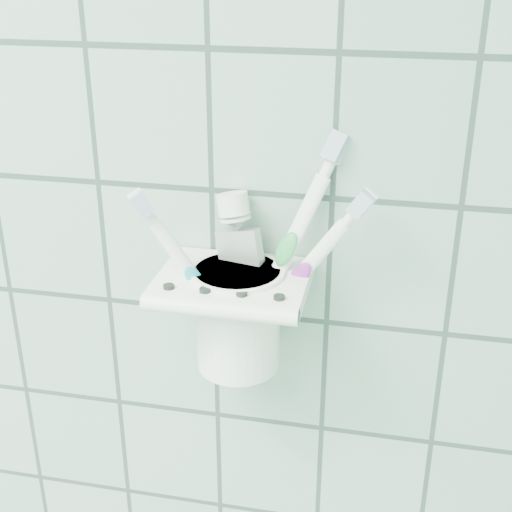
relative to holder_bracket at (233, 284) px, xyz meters
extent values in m
cube|color=white|center=(0.00, 0.04, -0.01)|extent=(0.05, 0.02, 0.03)
cube|color=white|center=(0.00, 0.00, 0.00)|extent=(0.12, 0.09, 0.01)
cylinder|color=white|center=(0.00, -0.05, 0.00)|extent=(0.12, 0.01, 0.01)
cylinder|color=black|center=(-0.04, -0.03, 0.01)|extent=(0.01, 0.01, 0.00)
cylinder|color=black|center=(-0.01, -0.03, 0.01)|extent=(0.01, 0.01, 0.00)
cylinder|color=black|center=(0.01, -0.03, 0.01)|extent=(0.01, 0.01, 0.00)
cylinder|color=black|center=(0.04, -0.03, 0.01)|extent=(0.01, 0.01, 0.00)
cylinder|color=white|center=(0.00, 0.00, -0.03)|extent=(0.07, 0.07, 0.09)
cylinder|color=white|center=(0.00, 0.00, 0.01)|extent=(0.08, 0.08, 0.01)
cylinder|color=black|center=(0.00, 0.00, 0.01)|extent=(0.06, 0.06, 0.00)
cylinder|color=white|center=(0.01, 0.00, 0.00)|extent=(0.09, 0.04, 0.13)
cylinder|color=white|center=(0.01, 0.00, 0.08)|extent=(0.02, 0.01, 0.02)
cube|color=silver|center=(0.01, 0.00, 0.10)|extent=(0.02, 0.02, 0.02)
cube|color=white|center=(0.01, 0.00, 0.10)|extent=(0.02, 0.01, 0.02)
ellipsoid|color=teal|center=(0.01, 0.00, 0.02)|extent=(0.02, 0.01, 0.03)
cylinder|color=white|center=(0.00, -0.01, 0.02)|extent=(0.08, 0.07, 0.17)
cylinder|color=white|center=(0.00, -0.01, 0.12)|extent=(0.02, 0.02, 0.03)
cube|color=silver|center=(0.00, -0.02, 0.13)|extent=(0.02, 0.02, 0.03)
cube|color=white|center=(0.00, -0.01, 0.13)|extent=(0.02, 0.02, 0.03)
ellipsoid|color=green|center=(0.00, -0.02, 0.04)|extent=(0.03, 0.02, 0.03)
cylinder|color=white|center=(0.00, 0.02, 0.01)|extent=(0.10, 0.03, 0.14)
cylinder|color=white|center=(0.00, 0.02, 0.10)|extent=(0.02, 0.01, 0.02)
cube|color=silver|center=(0.00, 0.02, 0.11)|extent=(0.02, 0.01, 0.02)
cube|color=white|center=(0.00, 0.02, 0.11)|extent=(0.02, 0.01, 0.03)
ellipsoid|color=purple|center=(0.00, 0.02, 0.03)|extent=(0.03, 0.01, 0.03)
cube|color=silver|center=(0.02, 0.01, -0.01)|extent=(0.06, 0.04, 0.12)
cube|color=silver|center=(0.02, 0.01, -0.07)|extent=(0.04, 0.01, 0.02)
cone|color=silver|center=(0.02, 0.01, 0.05)|extent=(0.04, 0.04, 0.03)
cylinder|color=white|center=(0.02, 0.01, 0.06)|extent=(0.04, 0.03, 0.03)
camera|label=1|loc=(0.13, -0.52, 0.27)|focal=50.00mm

